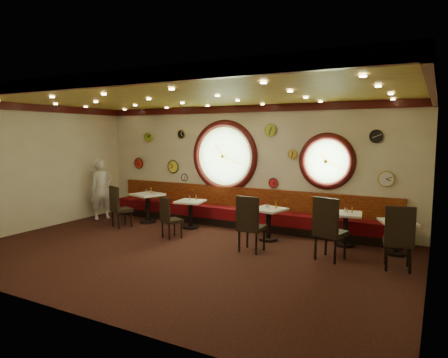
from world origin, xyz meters
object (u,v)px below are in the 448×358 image
condiment_e_salt (396,218)px  condiment_e_bottle (401,217)px  condiment_d_salt (345,210)px  condiment_d_bottle (352,209)px  table_b (190,211)px  chair_c (250,220)px  waiter (102,189)px  table_d (345,225)px  condiment_d_pepper (347,211)px  table_e (397,233)px  condiment_b_salt (190,198)px  condiment_b_bottle (196,197)px  condiment_c_bottle (276,204)px  chair_d (328,225)px  condiment_c_salt (267,206)px  chair_e (399,234)px  condiment_a_pepper (149,192)px  condiment_a_salt (146,191)px  chair_a (118,204)px  chair_b (168,215)px  table_a (148,204)px  table_c (269,220)px  condiment_c_pepper (269,206)px  condiment_b_pepper (189,199)px  condiment_a_bottle (151,190)px

condiment_e_salt → condiment_e_bottle: size_ratio=0.66×
condiment_e_salt → condiment_d_salt: bearing=167.1°
condiment_d_salt → condiment_d_bottle: 0.16m
condiment_d_bottle → table_b: bearing=-175.6°
chair_c → waiter: 5.30m
table_d → condiment_d_pepper: size_ratio=8.40×
table_e → condiment_b_salt: 5.06m
condiment_b_bottle → condiment_c_bottle: 2.30m
table_e → condiment_b_salt: bearing=179.5°
chair_d → condiment_d_pepper: chair_d is taller
condiment_c_salt → chair_c: bearing=-86.2°
chair_e → condiment_a_pepper: 6.53m
chair_d → condiment_d_salt: size_ratio=8.17×
chair_d → waiter: size_ratio=0.45×
condiment_b_salt → waiter: bearing=-174.1°
table_e → condiment_a_salt: condiment_a_salt is taller
table_d → chair_d: size_ratio=0.99×
table_e → chair_a: bearing=-172.3°
table_b → condiment_d_bottle: (4.02, 0.31, 0.35)m
chair_d → condiment_c_bottle: bearing=160.6°
chair_a → condiment_d_salt: bearing=33.3°
table_d → condiment_a_pepper: bearing=-177.8°
chair_b → condiment_c_bottle: (2.27, 1.07, 0.27)m
chair_b → condiment_b_bottle: size_ratio=4.02×
table_a → table_d: bearing=2.3°
condiment_b_bottle → condiment_d_bottle: bearing=2.6°
table_c → condiment_d_salt: size_ratio=8.67×
condiment_c_pepper → table_d: bearing=13.4°
table_e → condiment_e_salt: bearing=142.0°
chair_d → condiment_b_salt: size_ratio=6.88×
chair_e → condiment_b_bottle: bearing=158.3°
chair_e → condiment_b_pepper: bearing=160.5°
chair_a → condiment_a_salt: chair_a is taller
table_a → condiment_c_salt: condiment_c_salt is taller
table_a → condiment_a_bottle: condiment_a_bottle is taller
table_a → chair_a: 0.91m
condiment_d_pepper → condiment_c_bottle: condiment_c_bottle is taller
chair_c → condiment_a_pepper: size_ratio=7.76×
table_a → chair_e: 6.58m
table_d → table_c: bearing=-167.3°
chair_d → condiment_c_salt: 1.84m
chair_a → table_e: bearing=29.1°
condiment_b_bottle → condiment_d_bottle: size_ratio=1.10×
condiment_b_bottle → chair_b: bearing=-89.2°
condiment_a_salt → condiment_c_pepper: size_ratio=0.91×
condiment_a_pepper → condiment_e_salt: bearing=0.5°
condiment_c_bottle → condiment_e_bottle: (2.62, 0.13, -0.06)m
condiment_b_bottle → condiment_c_salt: bearing=-7.6°
condiment_a_salt → table_a: bearing=-39.3°
waiter → table_c: bearing=-59.0°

